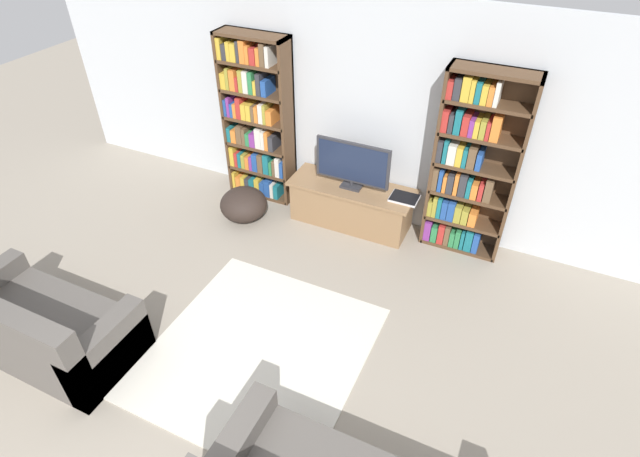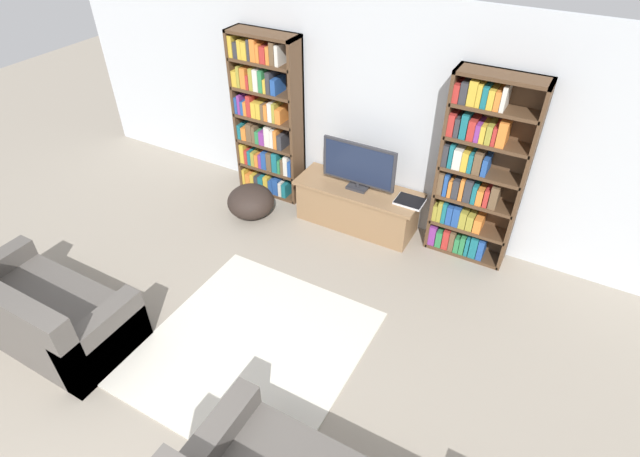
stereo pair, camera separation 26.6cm
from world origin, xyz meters
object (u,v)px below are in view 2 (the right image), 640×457
at_px(tv_stand, 357,206).
at_px(laptop, 410,201).
at_px(bookshelf_right, 476,174).
at_px(beanbag_ottoman, 251,201).
at_px(television, 359,165).
at_px(couch_left_sectional, 44,314).
at_px(bookshelf_left, 267,120).

bearing_deg(tv_stand, laptop, 0.55).
distance_m(bookshelf_right, laptop, 0.78).
bearing_deg(tv_stand, beanbag_ottoman, -159.37).
relative_size(bookshelf_right, television, 2.35).
bearing_deg(television, beanbag_ottoman, -160.16).
bearing_deg(tv_stand, couch_left_sectional, -120.45).
distance_m(television, couch_left_sectional, 3.50).
relative_size(bookshelf_right, beanbag_ottoman, 3.60).
bearing_deg(bookshelf_left, bookshelf_right, 0.06).
relative_size(bookshelf_left, tv_stand, 1.39).
bearing_deg(television, laptop, 2.29).
height_order(bookshelf_right, couch_left_sectional, bookshelf_right).
xyz_separation_m(tv_stand, beanbag_ottoman, (-1.24, -0.47, -0.07)).
bearing_deg(laptop, beanbag_ottoman, -165.86).
relative_size(bookshelf_right, laptop, 6.54).
bearing_deg(bookshelf_right, television, -172.47).
distance_m(bookshelf_left, television, 1.36).
relative_size(television, beanbag_ottoman, 1.53).
xyz_separation_m(laptop, beanbag_ottoman, (-1.87, -0.47, -0.34)).
height_order(television, laptop, television).
height_order(bookshelf_left, tv_stand, bookshelf_left).
bearing_deg(laptop, television, -177.71).
height_order(bookshelf_right, television, bookshelf_right).
relative_size(bookshelf_left, television, 2.35).
relative_size(bookshelf_left, laptop, 6.54).
bearing_deg(beanbag_ottoman, tv_stand, 20.63).
bearing_deg(laptop, bookshelf_right, 12.81).
xyz_separation_m(tv_stand, laptop, (0.64, 0.01, 0.27)).
bearing_deg(television, tv_stand, 90.00).
bearing_deg(television, couch_left_sectional, -120.62).
bearing_deg(couch_left_sectional, tv_stand, 59.55).
bearing_deg(bookshelf_right, tv_stand, -173.34).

